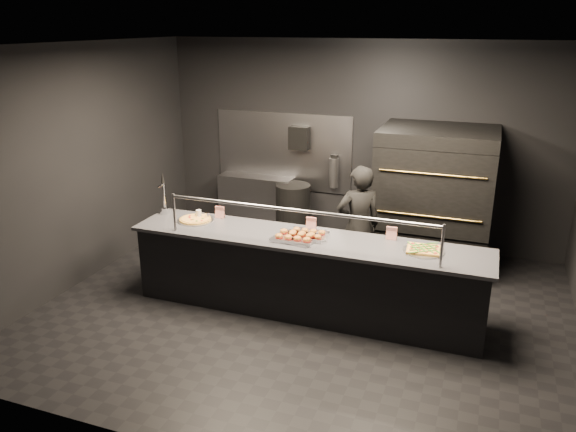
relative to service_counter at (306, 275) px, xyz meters
The scene contains 15 objects.
room 1.03m from the service_counter, 115.57° to the left, with size 6.04×6.00×3.00m.
service_counter is the anchor object (origin of this frame).
pizza_oven 2.30m from the service_counter, 57.73° to the left, with size 1.50×1.23×1.91m.
prep_shelf 2.82m from the service_counter, 124.59° to the left, with size 1.20×0.35×0.90m, color #99999E.
towel_dispenser 2.78m from the service_counter, 110.63° to the left, with size 0.30×0.20×0.35m, color black.
fire_extinguisher 2.50m from the service_counter, 98.30° to the left, with size 0.14×0.14×0.51m.
beer_tap 2.05m from the service_counter, behind, with size 0.14×0.20×0.54m.
round_pizza 1.53m from the service_counter, behind, with size 0.44×0.44×0.03m.
slider_tray_a 0.50m from the service_counter, 140.43° to the right, with size 0.53×0.43×0.08m.
slider_tray_b 0.48m from the service_counter, 90.35° to the left, with size 0.51×0.44×0.07m.
square_pizza 1.38m from the service_counter, ahead, with size 0.44×0.44×0.05m.
condiment_jar 1.51m from the service_counter, behind, with size 0.17×0.07×0.11m.
tent_cards 0.61m from the service_counter, 111.70° to the left, with size 2.25×0.04×0.15m.
trash_bin 2.29m from the service_counter, 113.15° to the left, with size 0.53×0.53×0.88m, color black.
worker 1.07m from the service_counter, 68.16° to the left, with size 0.57×0.38×1.57m, color black.
Camera 1 is at (1.82, -5.59, 3.22)m, focal length 35.00 mm.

